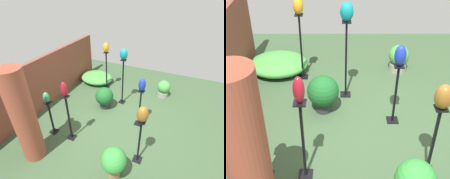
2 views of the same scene
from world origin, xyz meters
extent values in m
plane|color=#385133|center=(0.00, 0.00, 0.00)|extent=(8.00, 8.00, 0.00)
cylinder|color=brown|center=(-1.71, 1.26, 1.12)|extent=(0.48, 0.48, 2.23)
cube|color=black|center=(-0.96, 1.35, 0.01)|extent=(0.20, 0.20, 0.01)
cube|color=black|center=(-0.96, 1.35, 0.50)|extent=(0.04, 0.04, 0.99)
cube|color=black|center=(-0.96, 1.35, 0.98)|extent=(0.16, 0.16, 0.01)
cube|color=black|center=(1.74, 1.06, 0.01)|extent=(0.20, 0.20, 0.01)
cube|color=black|center=(1.74, 1.06, 0.70)|extent=(0.04, 0.04, 1.41)
cube|color=black|center=(1.74, 1.06, 1.40)|extent=(0.16, 0.16, 0.02)
cube|color=black|center=(-0.87, -0.98, 0.01)|extent=(0.20, 0.20, 0.01)
cube|color=black|center=(-0.87, -0.98, 0.59)|extent=(0.04, 0.04, 1.17)
cube|color=black|center=(-0.87, -0.98, 1.16)|extent=(0.16, 0.16, 0.02)
cube|color=black|center=(0.28, -0.65, 0.01)|extent=(0.20, 0.20, 0.01)
cube|color=black|center=(0.28, -0.65, 0.56)|extent=(0.04, 0.04, 1.12)
cube|color=black|center=(0.28, -0.65, 1.11)|extent=(0.16, 0.16, 0.02)
cube|color=black|center=(1.08, 0.17, 0.01)|extent=(0.20, 0.20, 0.01)
cube|color=black|center=(1.08, 0.17, 0.77)|extent=(0.04, 0.04, 1.53)
cube|color=black|center=(1.08, 0.17, 1.53)|extent=(0.16, 0.16, 0.02)
cube|color=black|center=(-0.94, 0.78, 0.01)|extent=(0.20, 0.20, 0.01)
cube|color=black|center=(-0.94, 0.78, 0.65)|extent=(0.04, 0.04, 1.31)
cube|color=black|center=(-0.94, 0.78, 1.30)|extent=(0.16, 0.16, 0.02)
ellipsoid|color=#2D9356|center=(-0.96, 1.35, 1.13)|extent=(0.15, 0.15, 0.28)
ellipsoid|color=orange|center=(1.74, 1.06, 1.58)|extent=(0.21, 0.20, 0.35)
ellipsoid|color=brown|center=(-0.87, -0.98, 1.34)|extent=(0.22, 0.23, 0.35)
ellipsoid|color=#192D9E|center=(0.28, -0.65, 1.30)|extent=(0.19, 0.19, 0.36)
ellipsoid|color=#0F727A|center=(1.08, 0.17, 1.70)|extent=(0.21, 0.23, 0.34)
ellipsoid|color=maroon|center=(-0.94, 0.78, 1.49)|extent=(0.15, 0.14, 0.37)
cylinder|color=#2D2D33|center=(0.59, 0.58, 0.09)|extent=(0.30, 0.30, 0.18)
sphere|color=#195923|center=(0.59, 0.58, 0.43)|extent=(0.57, 0.57, 0.57)
cylinder|color=gray|center=(2.04, -1.01, 0.09)|extent=(0.38, 0.38, 0.19)
sphere|color=#479942|center=(2.04, -1.01, 0.38)|extent=(0.44, 0.44, 0.44)
ellipsoid|color=#479942|center=(1.99, 1.63, 0.19)|extent=(1.08, 1.29, 0.37)
camera|label=1|loc=(-3.45, -1.51, 3.51)|focal=28.00mm
camera|label=2|loc=(-3.98, 0.32, 3.57)|focal=50.00mm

